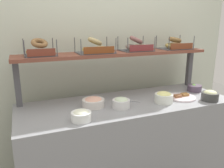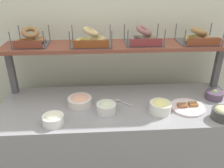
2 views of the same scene
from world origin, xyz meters
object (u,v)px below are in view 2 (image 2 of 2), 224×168
bowl_scallion_spread (106,107)px  bowl_lox_spread (80,101)px  bagel_basket_everything (198,37)px  bowl_egg_salad (160,106)px  bowl_veggie_mix (214,95)px  bagel_basket_sesame (91,39)px  serving_spoon_near_plate (121,102)px  bagel_basket_poppy (143,38)px  bagel_basket_cinnamon_raisin (31,39)px  bowl_tuna_salad (223,113)px  serving_plate_white (187,107)px  bowl_cream_cheese (53,119)px

bowl_scallion_spread → bowl_lox_spread: (-0.21, 0.12, -0.00)m
bagel_basket_everything → bowl_lox_spread: bearing=-166.0°
bowl_scallion_spread → bowl_egg_salad: bearing=-3.6°
bowl_veggie_mix → bagel_basket_sesame: size_ratio=0.44×
serving_spoon_near_plate → bagel_basket_poppy: (0.20, 0.24, 0.47)m
bagel_basket_poppy → bagel_basket_everything: 0.47m
bowl_scallion_spread → bowl_egg_salad: (0.41, -0.03, 0.01)m
bagel_basket_cinnamon_raisin → bowl_tuna_salad: bearing=-20.0°
bowl_egg_salad → serving_plate_white: bowl_egg_salad is taller
bowl_lox_spread → serving_spoon_near_plate: bearing=3.3°
bagel_basket_everything → bowl_scallion_spread: bearing=-155.2°
bowl_veggie_mix → bagel_basket_sesame: bearing=168.6°
bowl_tuna_salad → bagel_basket_cinnamon_raisin: bearing=160.0°
bowl_cream_cheese → bagel_basket_everything: bearing=22.7°
serving_spoon_near_plate → bagel_basket_everything: (0.67, 0.23, 0.47)m
bowl_lox_spread → serving_plate_white: bearing=-6.7°
bowl_cream_cheese → serving_spoon_near_plate: bearing=27.1°
bowl_egg_salad → serving_spoon_near_plate: (-0.29, 0.16, -0.04)m
bagel_basket_cinnamon_raisin → bagel_basket_sesame: 0.49m
bagel_basket_cinnamon_raisin → bagel_basket_poppy: bearing=-0.4°
bowl_lox_spread → bagel_basket_poppy: 0.74m
bowl_scallion_spread → bagel_basket_everything: 0.98m
bowl_scallion_spread → bagel_basket_poppy: size_ratio=0.49×
bagel_basket_sesame → bagel_basket_everything: size_ratio=1.03×
bowl_tuna_salad → bagel_basket_everything: bagel_basket_everything is taller
bowl_tuna_salad → bagel_basket_sesame: (-0.95, 0.50, 0.43)m
bagel_basket_cinnamon_raisin → bagel_basket_everything: bearing=-0.7°
bowl_tuna_salad → bagel_basket_everything: 0.67m
bowl_scallion_spread → bowl_veggie_mix: (0.93, 0.15, -0.01)m
bowl_tuna_salad → bagel_basket_sesame: bagel_basket_sesame is taller
bagel_basket_poppy → bagel_basket_sesame: bearing=-178.0°
bowl_scallion_spread → serving_plate_white: bearing=1.4°
serving_plate_white → bagel_basket_poppy: bagel_basket_poppy is taller
bagel_basket_everything → bowl_egg_salad: bearing=-134.2°
bagel_basket_cinnamon_raisin → serving_plate_white: bearing=-16.5°
bowl_veggie_mix → bagel_basket_poppy: bearing=159.5°
serving_plate_white → bagel_basket_sesame: bagel_basket_sesame is taller
bowl_scallion_spread → bowl_lox_spread: size_ratio=0.78×
bowl_scallion_spread → bowl_egg_salad: bowl_egg_salad is taller
bowl_veggie_mix → bagel_basket_everything: 0.51m
bowl_egg_salad → bagel_basket_cinnamon_raisin: (-1.01, 0.41, 0.43)m
bowl_veggie_mix → bowl_lox_spread: size_ratio=0.76×
bagel_basket_poppy → bowl_scallion_spread: bearing=-131.2°
bowl_cream_cheese → bowl_veggie_mix: bearing=12.1°
bagel_basket_poppy → bagel_basket_cinnamon_raisin: bearing=179.6°
bowl_cream_cheese → bowl_veggie_mix: (1.31, 0.28, -0.01)m
bowl_tuna_salad → bowl_egg_salad: bearing=165.1°
serving_spoon_near_plate → bagel_basket_poppy: 0.57m
bagel_basket_cinnamon_raisin → bowl_cream_cheese: bearing=-67.4°
serving_plate_white → bowl_tuna_salad: bearing=-38.3°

